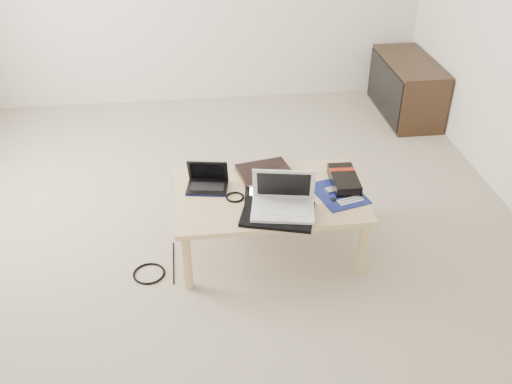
{
  "coord_description": "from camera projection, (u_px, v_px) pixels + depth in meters",
  "views": [
    {
      "loc": [
        -0.11,
        -3.06,
        2.23
      ],
      "look_at": [
        0.22,
        -0.32,
        0.42
      ],
      "focal_mm": 40.0,
      "sensor_mm": 36.0,
      "label": 1
    }
  ],
  "objects": [
    {
      "name": "media_cabinet",
      "position": [
        406.0,
        88.0,
        5.02
      ],
      "size": [
        0.41,
        0.9,
        0.5
      ],
      "color": "#332414",
      "rests_on": "ground"
    },
    {
      "name": "neoprene_sleeve",
      "position": [
        278.0,
        214.0,
        3.14
      ],
      "size": [
        0.46,
        0.38,
        0.02
      ],
      "primitive_type": "cube",
      "rotation": [
        0.0,
        0.0,
        -0.28
      ],
      "color": "black",
      "rests_on": "coffee_table"
    },
    {
      "name": "netbook",
      "position": [
        207.0,
        182.0,
        3.36
      ],
      "size": [
        0.26,
        0.21,
        0.17
      ],
      "color": "black",
      "rests_on": "coffee_table"
    },
    {
      "name": "floor_cable_trail",
      "position": [
        173.0,
        262.0,
        3.42
      ],
      "size": [
        0.01,
        0.38,
        0.01
      ],
      "primitive_type": "cylinder",
      "rotation": [
        1.57,
        0.0,
        0.01
      ],
      "color": "black",
      "rests_on": "ground"
    },
    {
      "name": "gpu_box",
      "position": [
        344.0,
        180.0,
        3.39
      ],
      "size": [
        0.16,
        0.31,
        0.07
      ],
      "color": "black",
      "rests_on": "coffee_table"
    },
    {
      "name": "ground",
      "position": [
        217.0,
        221.0,
        3.78
      ],
      "size": [
        4.0,
        4.0,
        0.0
      ],
      "primitive_type": "plane",
      "color": "#ACA38B",
      "rests_on": "ground"
    },
    {
      "name": "tablet",
      "position": [
        269.0,
        194.0,
        3.31
      ],
      "size": [
        0.3,
        0.25,
        0.01
      ],
      "color": "black",
      "rests_on": "coffee_table"
    },
    {
      "name": "white_laptop",
      "position": [
        283.0,
        201.0,
        3.14
      ],
      "size": [
        0.38,
        0.3,
        0.24
      ],
      "color": "white",
      "rests_on": "neoprene_sleeve"
    },
    {
      "name": "book",
      "position": [
        265.0,
        172.0,
        3.49
      ],
      "size": [
        0.36,
        0.32,
        0.03
      ],
      "color": "black",
      "rests_on": "coffee_table"
    },
    {
      "name": "coffee_table",
      "position": [
        269.0,
        200.0,
        3.35
      ],
      "size": [
        1.1,
        0.7,
        0.4
      ],
      "color": "#D4AF80",
      "rests_on": "ground"
    },
    {
      "name": "floor_cable_coil",
      "position": [
        149.0,
        274.0,
        3.33
      ],
      "size": [
        0.25,
        0.25,
        0.01
      ],
      "primitive_type": "torus",
      "rotation": [
        0.0,
        0.0,
        -0.43
      ],
      "color": "black",
      "rests_on": "ground"
    },
    {
      "name": "motherboard",
      "position": [
        339.0,
        193.0,
        3.32
      ],
      "size": [
        0.33,
        0.38,
        0.02
      ],
      "color": "#0C174E",
      "rests_on": "coffee_table"
    },
    {
      "name": "cable_coil",
      "position": [
        235.0,
        197.0,
        3.28
      ],
      "size": [
        0.14,
        0.14,
        0.01
      ],
      "primitive_type": "torus",
      "rotation": [
        0.0,
        0.0,
        0.38
      ],
      "color": "black",
      "rests_on": "coffee_table"
    },
    {
      "name": "remote",
      "position": [
        307.0,
        188.0,
        3.36
      ],
      "size": [
        0.07,
        0.2,
        0.02
      ],
      "color": "#B2B3B7",
      "rests_on": "coffee_table"
    }
  ]
}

